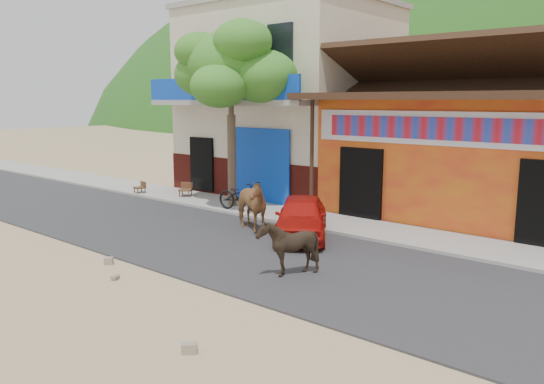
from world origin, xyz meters
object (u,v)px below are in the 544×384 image
at_px(tree, 231,115).
at_px(red_car, 301,217).
at_px(cafe_chair_left, 139,182).
at_px(cafe_chair_right, 185,184).
at_px(scooter, 241,196).
at_px(cow_dark, 288,247).
at_px(cow_tan, 248,204).

distance_m(tree, red_car, 5.06).
xyz_separation_m(cafe_chair_left, cafe_chair_right, (1.90, 0.62, 0.08)).
bearing_deg(tree, cafe_chair_right, 177.16).
bearing_deg(scooter, cow_dark, -131.06).
height_order(tree, cafe_chair_left, tree).
distance_m(tree, cafe_chair_left, 5.14).
relative_size(tree, red_car, 1.86).
relative_size(cow_tan, cafe_chair_left, 2.17).
xyz_separation_m(cow_tan, scooter, (-1.60, 1.43, -0.16)).
bearing_deg(cafe_chair_left, red_car, 2.72).
distance_m(red_car, cafe_chair_left, 8.55).
xyz_separation_m(red_car, cafe_chair_right, (-6.57, 1.74, 0.00)).
bearing_deg(cow_tan, cow_dark, -106.73).
height_order(red_car, cafe_chair_right, red_car).
bearing_deg(scooter, cow_tan, -135.01).
height_order(cow_dark, cafe_chair_right, cow_dark).
bearing_deg(cafe_chair_right, red_car, -47.16).
bearing_deg(cow_dark, scooter, -146.47).
distance_m(tree, scooter, 2.72).
bearing_deg(tree, cow_tan, -37.84).
xyz_separation_m(cow_tan, cafe_chair_right, (-4.98, 2.05, -0.17)).
bearing_deg(cow_dark, tree, -145.28).
bearing_deg(tree, scooter, -29.49).
distance_m(cow_tan, red_car, 1.63).
xyz_separation_m(cow_tan, red_car, (1.59, 0.31, -0.17)).
bearing_deg(red_car, cafe_chair_right, 131.55).
bearing_deg(cafe_chair_left, tree, 16.70).
relative_size(tree, scooter, 3.30).
relative_size(tree, cafe_chair_left, 7.64).
height_order(cow_tan, red_car, cow_tan).
bearing_deg(red_car, scooter, 127.11).
distance_m(cow_dark, red_car, 3.08).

